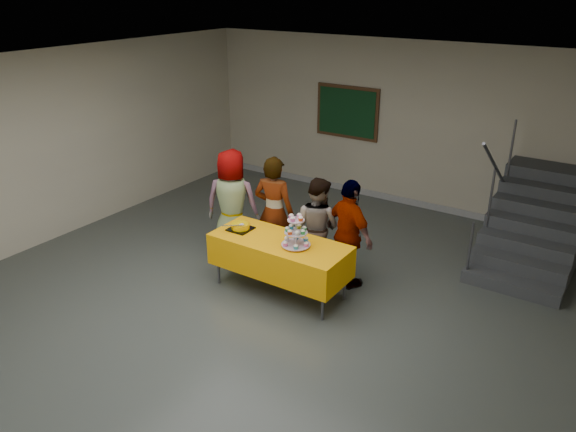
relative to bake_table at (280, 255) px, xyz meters
The scene contains 10 objects.
room_shell 1.85m from the bake_table, 93.68° to the right, with size 10.00×10.04×3.02m.
bake_table is the anchor object (origin of this frame).
cupcake_stand 0.48m from the bake_table, ahead, with size 0.38×0.38×0.44m.
bear_cake 0.70m from the bake_table, behind, with size 0.32×0.36×0.12m.
schoolchild_a 1.39m from the bake_table, 155.97° to the left, with size 0.82×0.53×1.67m, color slate.
schoolchild_b 0.86m from the bake_table, 130.06° to the left, with size 0.61×0.40×1.68m, color slate.
schoolchild_c 0.78m from the bake_table, 79.83° to the left, with size 0.71×0.55×1.45m, color #5C5C65.
schoolchild_d 0.98m from the bake_table, 44.06° to the left, with size 0.91×0.38×1.55m, color slate.
staircase 4.09m from the bake_table, 49.93° to the left, with size 1.30×2.40×2.04m.
noticeboard 4.26m from the bake_table, 106.01° to the left, with size 1.30×0.05×1.00m.
Camera 1 is at (3.85, -4.52, 3.97)m, focal length 35.00 mm.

